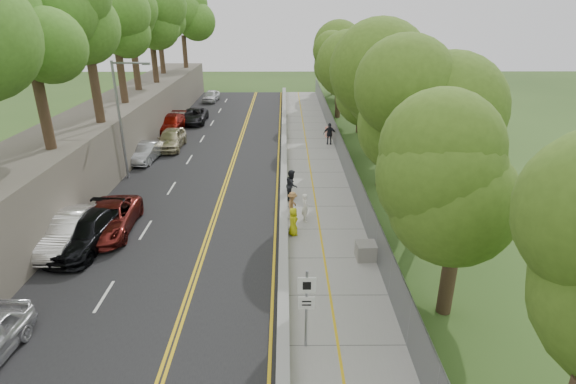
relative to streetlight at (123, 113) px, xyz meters
name	(u,v)px	position (x,y,z in m)	size (l,w,h in m)	color
ground	(277,296)	(10.46, -14.00, -4.64)	(140.00, 140.00, 0.00)	#33511E
road	(206,173)	(5.06, 1.00, -4.62)	(11.20, 66.00, 0.04)	black
sidewalk	(316,173)	(13.01, 1.00, -4.61)	(4.20, 66.00, 0.05)	gray
jersey_barrier	(284,169)	(10.71, 1.00, -4.34)	(0.42, 66.00, 0.60)	#BCD015
rock_embankment	(89,147)	(-3.04, 1.00, -2.64)	(5.00, 66.00, 4.00)	#595147
chainlink_fence	(345,160)	(15.11, 1.00, -3.64)	(0.04, 66.00, 2.00)	slate
trees_embankment	(75,18)	(-2.54, 1.00, 5.86)	(6.40, 66.00, 13.00)	#4C8825
trees_fenceside	(385,74)	(17.46, 1.00, 2.36)	(7.00, 66.00, 14.00)	#4E7520
streetlight	(123,113)	(0.00, 0.00, 0.00)	(2.52, 0.22, 8.00)	gray
signpost	(307,301)	(11.51, -17.02, -2.68)	(0.62, 0.09, 3.10)	gray
construction_barrel	(328,132)	(14.76, 10.58, -4.12)	(0.57, 0.57, 0.93)	red
concrete_block	(369,251)	(14.76, -11.04, -4.19)	(1.20, 0.90, 0.80)	slate
car_1	(65,231)	(-0.14, -9.70, -3.76)	(1.78, 5.10, 1.68)	white
car_2	(109,219)	(1.46, -8.18, -3.85)	(2.50, 5.43, 1.51)	maroon
car_3	(86,232)	(0.92, -9.76, -3.82)	(2.20, 5.40, 1.57)	black
car_4	(171,139)	(1.19, 7.06, -3.77)	(1.95, 4.86, 1.65)	tan
car_5	(146,152)	(0.04, 3.76, -3.90)	(1.48, 4.25, 1.40)	#A4A6AB
car_6	(194,116)	(1.46, 16.12, -3.89)	(2.36, 5.12, 1.42)	black
car_7	(171,124)	(-0.14, 12.55, -3.82)	(2.19, 5.40, 1.57)	maroon
car_8	(211,96)	(1.46, 27.43, -3.90)	(1.64, 4.09, 1.39)	silver
painter_0	(293,222)	(11.21, -8.62, -3.83)	(0.75, 0.49, 1.53)	#BCBF11
painter_1	(305,207)	(11.91, -6.96, -3.77)	(0.60, 0.39, 1.64)	white
painter_2	(292,185)	(11.21, -3.91, -3.63)	(0.93, 0.73, 1.92)	black
painter_3	(292,205)	(11.21, -6.46, -3.83)	(0.98, 0.57, 1.52)	#9E6C3B
person_far	(330,134)	(14.66, 8.10, -3.64)	(1.11, 0.46, 1.89)	black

